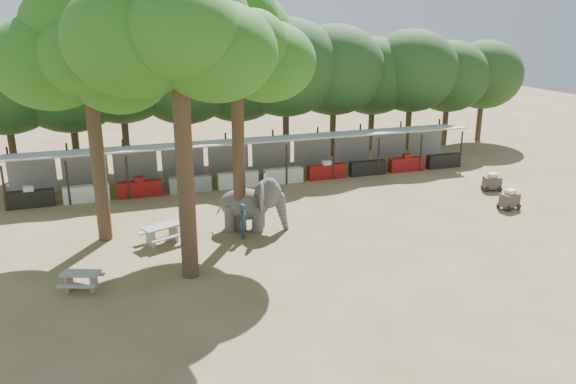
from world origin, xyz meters
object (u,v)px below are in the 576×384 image
object	(u,v)px
cart_back	(492,182)
yard_tree_back	(231,42)
handler	(243,221)
cart_front	(510,199)
yard_tree_center	(172,28)
elephant	(253,204)
picnic_table_far	(162,232)
yard_tree_left	(83,52)
picnic_table_near	(81,279)

from	to	relation	value
cart_back	yard_tree_back	bearing A→B (deg)	-157.97
yard_tree_back	cart_back	distance (m)	17.44
handler	cart_front	bearing A→B (deg)	-73.27
yard_tree_center	cart_back	world-z (taller)	yard_tree_center
elephant	picnic_table_far	distance (m)	4.36
yard_tree_left	picnic_table_near	xyz separation A→B (m)	(-0.83, -5.08, -7.75)
handler	cart_front	xyz separation A→B (m)	(14.10, -0.52, -0.30)
elephant	cart_back	xyz separation A→B (m)	(14.64, 1.48, -0.75)
handler	picnic_table_near	distance (m)	7.50
yard_tree_back	handler	xyz separation A→B (m)	(0.05, -1.12, -7.72)
picnic_table_near	cart_front	world-z (taller)	cart_front
yard_tree_left	handler	bearing A→B (deg)	-19.31
yard_tree_left	cart_back	xyz separation A→B (m)	(21.41, 0.37, -7.70)
picnic_table_near	picnic_table_far	xyz separation A→B (m)	(3.33, 3.54, 0.10)
yard_tree_left	cart_front	size ratio (longest dim) A/B	9.46
elephant	picnic_table_far	size ratio (longest dim) A/B	1.58
elephant	cart_front	world-z (taller)	elephant
elephant	cart_back	bearing A→B (deg)	28.34
yard_tree_left	yard_tree_back	xyz separation A→B (m)	(6.00, -1.00, 0.34)
cart_front	handler	bearing A→B (deg)	168.61
cart_front	cart_back	size ratio (longest dim) A/B	0.97
yard_tree_left	yard_tree_center	world-z (taller)	yard_tree_center
picnic_table_far	cart_front	xyz separation A→B (m)	(17.66, -1.10, -0.03)
elephant	handler	world-z (taller)	elephant
yard_tree_center	elephant	size ratio (longest dim) A/B	3.59
yard_tree_center	picnic_table_near	world-z (taller)	yard_tree_center
yard_tree_left	yard_tree_back	world-z (taller)	yard_tree_back
yard_tree_back	cart_front	size ratio (longest dim) A/B	9.75
picnic_table_far	cart_back	bearing A→B (deg)	-16.98
yard_tree_left	yard_tree_back	bearing A→B (deg)	-9.46
yard_tree_left	yard_tree_center	size ratio (longest dim) A/B	0.92
yard_tree_back	cart_front	distance (m)	16.35
yard_tree_back	picnic_table_near	bearing A→B (deg)	-149.16
handler	elephant	bearing A→B (deg)	-16.78
yard_tree_left	yard_tree_back	distance (m)	6.09
picnic_table_near	cart_front	xyz separation A→B (m)	(20.98, 2.44, 0.07)
elephant	handler	size ratio (longest dim) A/B	2.05
yard_tree_back	cart_back	world-z (taller)	yard_tree_back
yard_tree_left	picnic_table_near	distance (m)	9.31
yard_tree_back	cart_front	bearing A→B (deg)	-6.59
picnic_table_far	cart_back	world-z (taller)	cart_back
handler	yard_tree_back	bearing A→B (deg)	21.25
yard_tree_left	yard_tree_back	size ratio (longest dim) A/B	0.97
yard_tree_back	picnic_table_far	xyz separation A→B (m)	(-3.51, -0.54, -7.99)
yard_tree_center	cart_front	size ratio (longest dim) A/B	10.33
yard_tree_back	cart_back	bearing A→B (deg)	5.09
picnic_table_far	picnic_table_near	bearing A→B (deg)	-155.95
picnic_table_near	cart_back	distance (m)	22.90
handler	cart_front	distance (m)	14.12
yard_tree_center	cart_back	xyz separation A→B (m)	(18.41, 5.37, -8.70)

